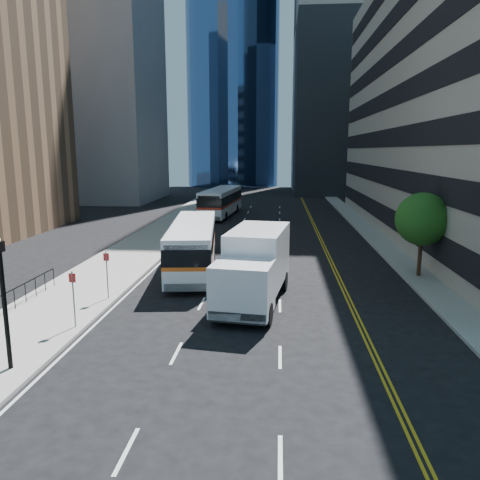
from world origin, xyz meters
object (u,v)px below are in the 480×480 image
(lamp_post, at_px, (4,298))
(box_truck, at_px, (254,266))
(bus_rear, at_px, (221,201))
(street_tree, at_px, (422,219))
(bus_front, at_px, (193,244))

(lamp_post, xyz_separation_m, box_truck, (8.18, 8.33, -0.77))
(bus_rear, distance_m, box_truck, 32.65)
(lamp_post, bearing_deg, box_truck, 45.51)
(bus_rear, height_order, box_truck, box_truck)
(street_tree, distance_m, bus_rear, 30.73)
(street_tree, height_order, lamp_post, street_tree)
(street_tree, distance_m, lamp_post, 22.82)
(bus_rear, bearing_deg, bus_front, -81.95)
(bus_front, bearing_deg, bus_rear, 86.16)
(street_tree, xyz_separation_m, bus_rear, (-15.47, 26.49, -1.87))
(street_tree, bearing_deg, lamp_post, -142.13)
(street_tree, xyz_separation_m, lamp_post, (-18.00, -14.00, -0.92))
(street_tree, relative_size, box_truck, 0.63)
(lamp_post, relative_size, bus_rear, 0.36)
(bus_rear, bearing_deg, street_tree, -54.61)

